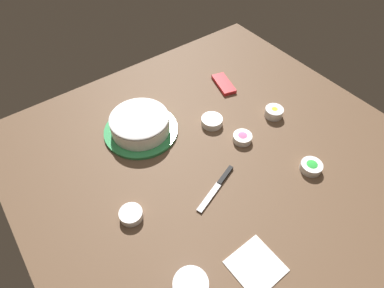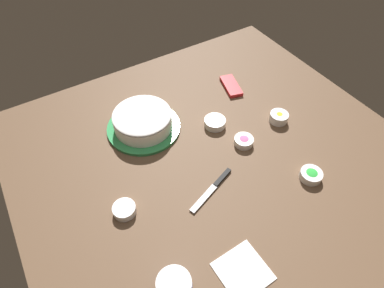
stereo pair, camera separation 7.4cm
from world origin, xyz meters
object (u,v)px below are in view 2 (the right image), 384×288
sprinkle_bowl_yellow (279,117)px  sprinkle_bowl_pink (244,141)px  paper_napkin (243,271)px  frosted_cake (143,121)px  sprinkle_bowl_orange (215,122)px  sprinkle_bowl_green (311,175)px  spreading_knife (215,186)px  sprinkle_bowl_blue (124,210)px  candy_box_lower (231,86)px  frosting_tub (174,287)px

sprinkle_bowl_yellow → sprinkle_bowl_pink: size_ratio=1.01×
sprinkle_bowl_yellow → paper_napkin: 0.70m
frosted_cake → sprinkle_bowl_yellow: bearing=-116.9°
sprinkle_bowl_yellow → sprinkle_bowl_orange: bearing=64.2°
sprinkle_bowl_pink → sprinkle_bowl_green: sprinkle_bowl_green is taller
sprinkle_bowl_yellow → frosted_cake: bearing=63.1°
sprinkle_bowl_pink → spreading_knife: bearing=117.4°
sprinkle_bowl_blue → paper_napkin: size_ratio=0.55×
candy_box_lower → paper_napkin: size_ratio=1.04×
spreading_knife → sprinkle_bowl_yellow: size_ratio=2.82×
sprinkle_bowl_blue → paper_napkin: (-0.38, -0.23, -0.01)m
spreading_knife → sprinkle_bowl_blue: bearing=76.6°
spreading_knife → sprinkle_bowl_orange: size_ratio=2.45×
sprinkle_bowl_blue → paper_napkin: 0.45m
frosted_cake → sprinkle_bowl_blue: frosted_cake is taller
sprinkle_bowl_blue → sprinkle_bowl_green: (-0.24, -0.67, 0.00)m
frosting_tub → sprinkle_bowl_blue: size_ratio=1.29×
candy_box_lower → paper_napkin: bearing=161.4°
frosting_tub → sprinkle_bowl_orange: frosting_tub is taller
sprinkle_bowl_yellow → sprinkle_bowl_orange: 0.29m
sprinkle_bowl_yellow → paper_napkin: sprinkle_bowl_yellow is taller
spreading_knife → sprinkle_bowl_orange: bearing=-34.1°
frosting_tub → sprinkle_bowl_pink: bearing=-56.0°
frosted_cake → spreading_knife: frosted_cake is taller
spreading_knife → sprinkle_bowl_pink: size_ratio=2.85×
sprinkle_bowl_orange → frosted_cake: bearing=62.0°
frosting_tub → sprinkle_bowl_pink: size_ratio=1.32×
sprinkle_bowl_pink → sprinkle_bowl_green: 0.29m
sprinkle_bowl_yellow → sprinkle_bowl_green: 0.32m
frosting_tub → sprinkle_bowl_orange: bearing=-43.9°
sprinkle_bowl_yellow → spreading_knife: bearing=108.1°
sprinkle_bowl_blue → sprinkle_bowl_pink: bearing=-86.2°
frosted_cake → paper_napkin: frosted_cake is taller
sprinkle_bowl_blue → sprinkle_bowl_pink: 0.56m
sprinkle_bowl_orange → paper_napkin: 0.64m
frosting_tub → paper_napkin: (-0.06, -0.21, -0.03)m
frosted_cake → paper_napkin: size_ratio=2.12×
sprinkle_bowl_yellow → sprinkle_bowl_blue: 0.77m
frosting_tub → candy_box_lower: bearing=-45.9°
sprinkle_bowl_green → sprinkle_bowl_blue: bearing=70.5°
spreading_knife → sprinkle_bowl_yellow: bearing=-71.9°
sprinkle_bowl_blue → sprinkle_bowl_green: bearing=-109.5°
frosted_cake → sprinkle_bowl_orange: (-0.15, -0.27, -0.03)m
sprinkle_bowl_orange → spreading_knife: bearing=145.9°
sprinkle_bowl_orange → sprinkle_bowl_green: (-0.42, -0.15, 0.00)m
sprinkle_bowl_green → frosting_tub: bearing=97.7°
sprinkle_bowl_yellow → sprinkle_bowl_orange: size_ratio=0.87×
candy_box_lower → sprinkle_bowl_blue: bearing=131.6°
sprinkle_bowl_pink → candy_box_lower: (0.33, -0.17, -0.01)m
frosted_cake → spreading_knife: size_ratio=1.39×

